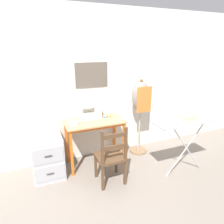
% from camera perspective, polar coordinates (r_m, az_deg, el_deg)
% --- Properties ---
extents(ground_plane, '(14.00, 14.00, 0.00)m').
position_cam_1_polar(ground_plane, '(3.40, -3.37, -16.26)').
color(ground_plane, gray).
extents(wall_back, '(10.00, 0.07, 2.55)m').
position_cam_1_polar(wall_back, '(3.41, -6.88, 7.12)').
color(wall_back, silver).
rests_on(wall_back, ground_plane).
extents(sewing_table, '(0.96, 0.50, 0.78)m').
position_cam_1_polar(sewing_table, '(3.29, -4.94, -4.51)').
color(sewing_table, tan).
rests_on(sewing_table, ground_plane).
extents(sewing_machine, '(0.37, 0.16, 0.31)m').
position_cam_1_polar(sewing_machine, '(3.33, -5.91, 0.41)').
color(sewing_machine, white).
rests_on(sewing_machine, sewing_table).
extents(fabric_bowl, '(0.14, 0.14, 0.06)m').
position_cam_1_polar(fabric_bowl, '(3.12, -10.74, -3.10)').
color(fabric_bowl, silver).
rests_on(fabric_bowl, sewing_table).
extents(scissors, '(0.14, 0.10, 0.01)m').
position_cam_1_polar(scissors, '(3.25, 1.87, -2.39)').
color(scissors, silver).
rests_on(scissors, sewing_table).
extents(thread_spool_near_machine, '(0.04, 0.04, 0.04)m').
position_cam_1_polar(thread_spool_near_machine, '(3.36, -2.17, -1.42)').
color(thread_spool_near_machine, '#2875C1').
rests_on(thread_spool_near_machine, sewing_table).
extents(thread_spool_mid_table, '(0.03, 0.03, 0.03)m').
position_cam_1_polar(thread_spool_mid_table, '(3.38, -1.33, -1.34)').
color(thread_spool_mid_table, '#2875C1').
rests_on(thread_spool_mid_table, sewing_table).
extents(thread_spool_far_edge, '(0.04, 0.04, 0.04)m').
position_cam_1_polar(thread_spool_far_edge, '(3.37, -0.48, -1.34)').
color(thread_spool_far_edge, orange).
rests_on(thread_spool_far_edge, sewing_table).
extents(wooden_chair, '(0.40, 0.38, 0.90)m').
position_cam_1_polar(wooden_chair, '(2.93, -0.34, -12.72)').
color(wooden_chair, '#513823').
rests_on(wooden_chair, ground_plane).
extents(filing_cabinet, '(0.45, 0.56, 0.65)m').
position_cam_1_polar(filing_cabinet, '(3.29, -17.93, -11.80)').
color(filing_cabinet, '#B7B7BC').
rests_on(filing_cabinet, ground_plane).
extents(dress_form, '(0.33, 0.32, 1.40)m').
position_cam_1_polar(dress_form, '(3.58, 8.18, 3.16)').
color(dress_form, '#846647').
rests_on(dress_form, ground_plane).
extents(ironing_board, '(1.11, 0.30, 0.90)m').
position_cam_1_polar(ironing_board, '(3.18, 21.28, -3.15)').
color(ironing_board, '#ADB2B7').
rests_on(ironing_board, ground_plane).
extents(storage_box, '(0.21, 0.17, 0.09)m').
position_cam_1_polar(storage_box, '(3.13, 20.96, -1.52)').
color(storage_box, beige).
rests_on(storage_box, ironing_board).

